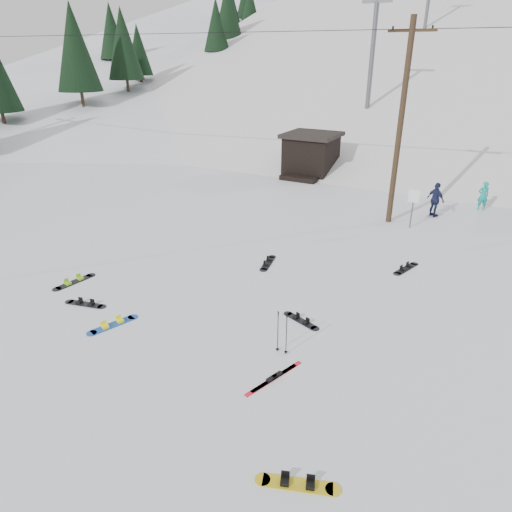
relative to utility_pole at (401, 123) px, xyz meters
The scene contains 20 objects.
ground 14.90m from the utility_pole, 98.13° to the right, with size 200.00×200.00×0.00m, color white.
ski_slope 44.31m from the utility_pole, 92.79° to the left, with size 60.00×75.00×45.00m, color white.
ridge_left 53.35m from the utility_pole, 138.18° to the left, with size 34.00×85.00×38.00m, color white.
treeline_left 44.65m from the utility_pole, 144.16° to the left, with size 20.00×64.00×10.00m, color black, non-canonical shape.
treeline_crest 72.18m from the utility_pole, 91.59° to the left, with size 50.00×6.00×10.00m, color black, non-canonical shape.
utility_pole is the anchor object (origin of this frame).
trail_sign 3.60m from the utility_pole, 21.04° to the right, with size 0.50×0.09×1.85m.
lift_hut 10.40m from the utility_pole, 135.24° to the left, with size 3.40×4.10×2.75m.
lift_tower_near 17.38m from the utility_pole, 110.56° to the left, with size 2.20×0.36×8.00m.
hero_snowboard 15.04m from the utility_pole, 110.65° to the right, with size 0.75×1.56×0.11m.
hero_skis 14.05m from the utility_pole, 88.47° to the right, with size 0.72×1.87×0.10m.
ski_poles 12.81m from the utility_pole, 89.82° to the right, with size 0.35×0.09×1.26m.
board_scatter_a 15.27m from the utility_pole, 117.62° to the right, with size 1.47×0.56×0.10m.
board_scatter_b 9.05m from the utility_pole, 112.31° to the right, with size 0.56×1.56×0.11m.
board_scatter_c 15.28m from the utility_pole, 124.88° to the right, with size 0.52×1.67×0.12m.
board_scatter_d 11.43m from the utility_pole, 90.69° to the right, with size 1.34×0.65×0.10m.
board_scatter_e 16.64m from the utility_pole, 82.31° to the right, with size 1.58×0.75×0.12m.
board_scatter_f 7.17m from the utility_pole, 69.40° to the right, with size 0.69×1.51×0.11m.
skier_teal 6.87m from the utility_pole, 47.47° to the left, with size 0.55×0.36×1.52m, color #0E8F82.
skier_navy 4.61m from the utility_pole, 46.15° to the left, with size 1.01×0.42×1.72m, color #1B2145.
Camera 1 is at (6.39, -7.62, 7.54)m, focal length 32.00 mm.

